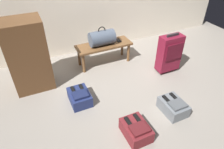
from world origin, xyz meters
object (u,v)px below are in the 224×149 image
Objects in this scene: cell_phone at (118,40)px; backpack_navy at (80,97)px; bench at (104,47)px; duffel_bag_slate at (102,38)px; backpack_grey at (173,107)px; backpack_maroon at (136,130)px; suitcase_upright_burgundy at (170,53)px; side_cabinet at (28,56)px.

cell_phone is 0.38× the size of backpack_navy.
bench is 1.13m from backpack_navy.
bench reaches higher than backpack_navy.
duffel_bag_slate is 1.66m from backpack_grey.
duffel_bag_slate is at bearing 81.21° from backpack_maroon.
duffel_bag_slate is at bearing 142.73° from suitcase_upright_burgundy.
backpack_navy is (-1.04, -0.85, -0.30)m from cell_phone.
backpack_maroon is at bearing -57.36° from side_cabinet.
bench is 1.40× the size of suitcase_upright_burgundy.
cell_phone is at bearing 70.81° from backpack_maroon.
backpack_navy is 1.32m from backpack_grey.
cell_phone is (0.33, 0.02, -0.13)m from duffel_bag_slate.
cell_phone is at bearing 6.70° from side_cabinet.
bench is at bearing -175.46° from cell_phone.
suitcase_upright_burgundy is at bearing -14.24° from side_cabinet.
cell_phone is 0.95m from suitcase_upright_burgundy.
suitcase_upright_burgundy is at bearing -38.26° from bench.
suitcase_upright_burgundy is at bearing -50.73° from cell_phone.
suitcase_upright_burgundy is 0.65× the size of side_cabinet.
backpack_maroon is (-0.26, -1.68, -0.43)m from duffel_bag_slate.
bench is 1.61m from backpack_grey.
side_cabinet is at bearing 139.65° from backpack_grey.
bench is 1.30m from side_cabinet.
suitcase_upright_burgundy is at bearing 39.11° from backpack_maroon.
backpack_maroon is (-0.59, -1.71, -0.30)m from cell_phone.
duffel_bag_slate reaches higher than cell_phone.
backpack_grey and backpack_maroon have the same top height.
cell_phone is 1.83m from backpack_maroon.
suitcase_upright_burgundy is at bearing 4.15° from backpack_navy.
suitcase_upright_burgundy reaches higher than backpack_grey.
backpack_navy and backpack_maroon have the same top height.
backpack_navy and backpack_grey have the same top height.
bench reaches higher than backpack_maroon.
duffel_bag_slate reaches higher than bench.
backpack_navy is at bearing -130.30° from duffel_bag_slate.
cell_phone is (0.30, 0.02, 0.06)m from bench.
side_cabinet is (-1.23, -0.16, 0.03)m from duffel_bag_slate.
duffel_bag_slate is 1.17m from backpack_navy.
backpack_maroon is at bearing -62.49° from backpack_navy.
backpack_navy is (-0.74, -0.83, -0.24)m from bench.
bench is 2.63× the size of backpack_grey.
suitcase_upright_burgundy reaches higher than bench.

